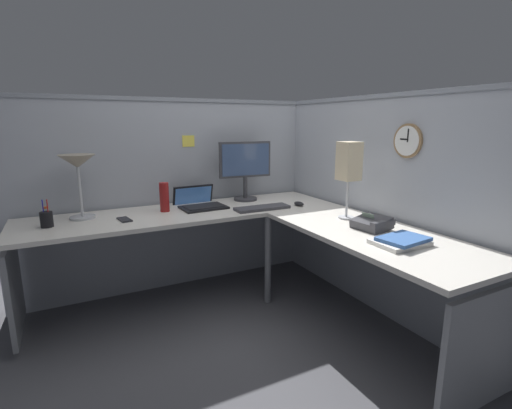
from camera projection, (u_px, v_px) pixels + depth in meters
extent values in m
plane|color=#47474C|center=(259.00, 315.00, 2.75)|extent=(6.80, 6.80, 0.00)
cube|color=#999EA8|center=(174.00, 196.00, 3.18)|extent=(2.57, 0.10, 1.55)
cube|color=gray|center=(169.00, 100.00, 3.01)|extent=(2.57, 0.12, 0.03)
cube|color=#999EA8|center=(381.00, 208.00, 2.75)|extent=(0.10, 2.37, 1.55)
cube|color=gray|center=(389.00, 96.00, 2.58)|extent=(0.12, 2.37, 0.03)
cube|color=beige|center=(187.00, 213.00, 2.84)|extent=(2.35, 0.66, 0.03)
cube|color=beige|center=(374.00, 235.00, 2.28)|extent=(0.66, 1.49, 0.03)
cylinder|color=slate|center=(268.00, 260.00, 2.89)|extent=(0.05, 0.05, 0.70)
cube|color=slate|center=(14.00, 288.00, 2.40)|extent=(0.03, 0.58, 0.60)
cube|color=slate|center=(483.00, 351.00, 1.73)|extent=(0.58, 0.03, 0.60)
cylinder|color=#38383D|center=(245.00, 199.00, 3.24)|extent=(0.20, 0.20, 0.02)
cylinder|color=#38383D|center=(245.00, 187.00, 3.22)|extent=(0.04, 0.04, 0.20)
cube|color=#38383D|center=(245.00, 160.00, 3.17)|extent=(0.46, 0.05, 0.30)
cube|color=#384C72|center=(246.00, 160.00, 3.15)|extent=(0.42, 0.03, 0.26)
cube|color=black|center=(204.00, 207.00, 2.92)|extent=(0.35, 0.26, 0.02)
cube|color=black|center=(204.00, 206.00, 2.92)|extent=(0.30, 0.19, 0.00)
cube|color=black|center=(193.00, 198.00, 3.10)|extent=(0.34, 0.09, 0.22)
cube|color=#4C84D8|center=(193.00, 198.00, 3.10)|extent=(0.31, 0.07, 0.18)
cube|color=#38383D|center=(262.00, 208.00, 2.89)|extent=(0.43, 0.15, 0.02)
ellipsoid|color=black|center=(299.00, 204.00, 3.01)|extent=(0.06, 0.10, 0.03)
cylinder|color=#B7BABF|center=(83.00, 217.00, 2.62)|extent=(0.17, 0.17, 0.02)
cylinder|color=#B7BABF|center=(80.00, 190.00, 2.57)|extent=(0.02, 0.02, 0.38)
cone|color=gray|center=(77.00, 161.00, 2.53)|extent=(0.24, 0.24, 0.09)
cylinder|color=black|center=(47.00, 219.00, 2.39)|extent=(0.08, 0.08, 0.10)
cylinder|color=#1E1EB2|center=(43.00, 210.00, 2.38)|extent=(0.01, 0.02, 0.13)
cylinder|color=#B21E1E|center=(48.00, 210.00, 2.38)|extent=(0.01, 0.02, 0.13)
cylinder|color=#D8591E|center=(46.00, 208.00, 2.39)|extent=(0.03, 0.03, 0.01)
cube|color=black|center=(124.00, 220.00, 2.57)|extent=(0.09, 0.15, 0.01)
cylinder|color=maroon|center=(164.00, 197.00, 2.80)|extent=(0.07, 0.07, 0.22)
cube|color=#38383D|center=(371.00, 224.00, 2.34)|extent=(0.21, 0.22, 0.10)
cube|color=#8CA58C|center=(368.00, 217.00, 2.36)|extent=(0.02, 0.09, 0.04)
cube|color=#38383D|center=(383.00, 224.00, 2.27)|extent=(0.19, 0.06, 0.04)
cube|color=silver|center=(400.00, 243.00, 2.05)|extent=(0.28, 0.21, 0.02)
cube|color=#335999|center=(403.00, 239.00, 2.04)|extent=(0.28, 0.22, 0.02)
cylinder|color=#B7BABF|center=(346.00, 217.00, 2.62)|extent=(0.11, 0.11, 0.01)
cylinder|color=#B7BABF|center=(347.00, 199.00, 2.59)|extent=(0.02, 0.02, 0.27)
cube|color=beige|center=(349.00, 161.00, 2.54)|extent=(0.13, 0.13, 0.26)
cylinder|color=olive|center=(408.00, 141.00, 2.41)|extent=(0.03, 0.22, 0.22)
cylinder|color=white|center=(407.00, 141.00, 2.40)|extent=(0.00, 0.19, 0.19)
cube|color=black|center=(404.00, 139.00, 2.41)|extent=(0.00, 0.06, 0.01)
cube|color=black|center=(408.00, 135.00, 2.38)|extent=(0.00, 0.01, 0.08)
cube|color=#EAD84C|center=(188.00, 141.00, 3.09)|extent=(0.10, 0.00, 0.09)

